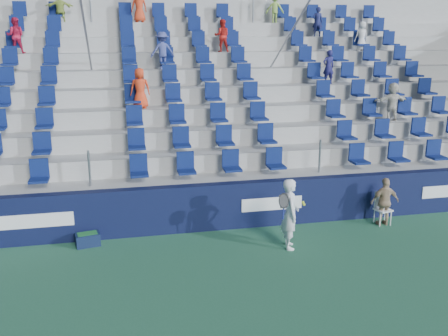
% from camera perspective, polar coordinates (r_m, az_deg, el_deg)
% --- Properties ---
extents(ground, '(70.00, 70.00, 0.00)m').
position_cam_1_polar(ground, '(10.12, 2.24, -13.58)').
color(ground, '#2A6344').
rests_on(ground, ground).
extents(sponsor_wall, '(24.00, 0.32, 1.20)m').
position_cam_1_polar(sponsor_wall, '(12.68, -1.20, -4.44)').
color(sponsor_wall, '#0E1334').
rests_on(sponsor_wall, ground).
extents(grandstand, '(24.00, 8.17, 6.63)m').
position_cam_1_polar(grandstand, '(17.19, -4.45, 6.08)').
color(grandstand, '#A9A9A4').
rests_on(grandstand, ground).
extents(tennis_player, '(0.69, 0.67, 1.67)m').
position_cam_1_polar(tennis_player, '(11.63, 7.56, -5.20)').
color(tennis_player, silver).
rests_on(tennis_player, ground).
extents(line_judge_chair, '(0.46, 0.47, 0.87)m').
position_cam_1_polar(line_judge_chair, '(13.74, 17.57, -4.07)').
color(line_judge_chair, white).
rests_on(line_judge_chair, ground).
extents(line_judge, '(0.76, 0.36, 1.27)m').
position_cam_1_polar(line_judge, '(13.58, 17.90, -3.68)').
color(line_judge, tan).
rests_on(line_judge, ground).
extents(ball_bin, '(0.61, 0.46, 0.31)m').
position_cam_1_polar(ball_bin, '(12.31, -15.32, -7.81)').
color(ball_bin, '#0E1936').
rests_on(ball_bin, ground).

